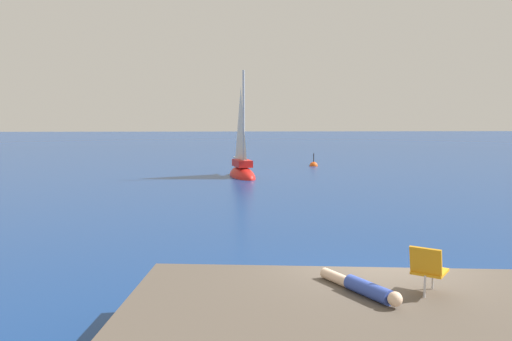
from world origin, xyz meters
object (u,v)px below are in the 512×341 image
marker_buoy (314,166)px  sailboat_near (242,171)px  beach_chair (428,267)px  person_sunbather (363,287)px

marker_buoy → sailboat_near: bearing=-130.9°
sailboat_near → marker_buoy: size_ratio=5.71×
sailboat_near → marker_buoy: 7.33m
marker_buoy → beach_chair: bearing=-94.4°
beach_chair → marker_buoy: 27.26m
sailboat_near → beach_chair: bearing=-8.1°
sailboat_near → person_sunbather: 21.64m
person_sunbather → marker_buoy: person_sunbather is taller
sailboat_near → beach_chair: size_ratio=8.08×
person_sunbather → beach_chair: beach_chair is taller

